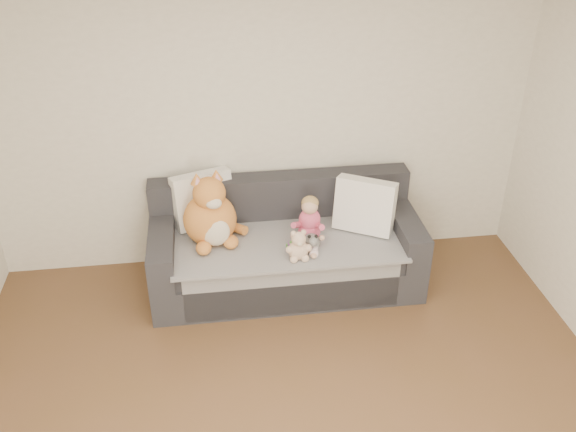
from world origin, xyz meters
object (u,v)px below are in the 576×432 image
object	(u,v)px
toddler	(309,223)
sofa	(285,250)
sippy_cup	(292,245)
teddy_bear	(299,248)
plush_cat	(211,216)

from	to	relation	value
toddler	sofa	bearing A→B (deg)	158.69
toddler	sippy_cup	bearing A→B (deg)	-123.18
sofa	sippy_cup	size ratio (longest dim) A/B	20.91
toddler	teddy_bear	distance (m)	0.28
sofa	plush_cat	size ratio (longest dim) A/B	3.39
toddler	teddy_bear	world-z (taller)	toddler
toddler	teddy_bear	size ratio (longest dim) A/B	1.55
sofa	toddler	size ratio (longest dim) A/B	5.52
sofa	teddy_bear	distance (m)	0.47
plush_cat	teddy_bear	bearing A→B (deg)	-43.03
sippy_cup	teddy_bear	bearing A→B (deg)	-71.65
sofa	teddy_bear	world-z (taller)	sofa
toddler	teddy_bear	xyz separation A→B (m)	(-0.12, -0.24, -0.06)
teddy_bear	sippy_cup	xyz separation A→B (m)	(-0.04, 0.11, -0.05)
teddy_bear	sippy_cup	size ratio (longest dim) A/B	2.45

